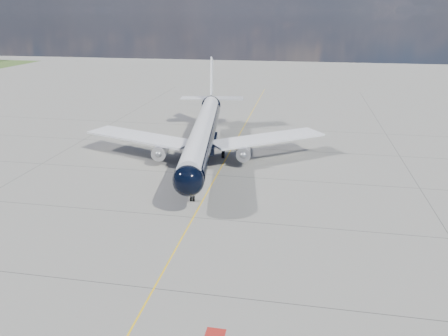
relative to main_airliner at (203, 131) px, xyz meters
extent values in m
plane|color=gray|center=(4.00, -3.54, -4.66)|extent=(320.00, 320.00, 0.00)
cube|color=yellow|center=(4.00, -8.54, -4.65)|extent=(0.16, 160.00, 0.01)
cube|color=maroon|center=(10.80, -43.54, -4.65)|extent=(1.60, 1.60, 0.01)
cylinder|color=black|center=(0.20, -1.43, -0.21)|extent=(9.66, 40.42, 4.02)
sphere|color=black|center=(3.19, -22.40, -0.21)|extent=(4.55, 4.55, 4.02)
cone|color=black|center=(-3.31, 23.21, 0.43)|extent=(5.03, 7.91, 4.02)
cylinder|color=white|center=(0.20, -1.43, 0.80)|extent=(9.08, 42.39, 3.14)
cube|color=black|center=(3.22, -22.61, 0.38)|extent=(2.70, 1.62, 0.58)
cube|color=white|center=(-11.03, -1.43, -1.16)|extent=(20.93, 11.90, 0.34)
cube|color=white|center=(10.99, 1.71, -1.16)|extent=(19.55, 16.26, 0.34)
cube|color=black|center=(0.20, -1.43, -1.69)|extent=(5.90, 11.11, 1.06)
cylinder|color=#B9B9C1|center=(-6.31, -4.50, -2.38)|extent=(3.04, 5.16, 2.37)
cylinder|color=#B9B9C1|center=(7.32, -2.56, -2.38)|extent=(3.04, 5.16, 2.37)
sphere|color=gray|center=(-6.00, -6.70, -2.38)|extent=(1.32, 1.32, 1.17)
sphere|color=gray|center=(7.63, -4.76, -2.38)|extent=(1.32, 1.32, 1.17)
cube|color=white|center=(-6.34, -4.29, -1.58)|extent=(0.71, 3.39, 1.17)
cube|color=white|center=(7.29, -2.35, -1.58)|extent=(0.71, 3.39, 1.17)
cube|color=white|center=(-3.23, 22.69, 5.83)|extent=(1.28, 6.70, 9.03)
cube|color=white|center=(-3.31, 23.21, 1.28)|extent=(14.11, 5.30, 0.23)
cylinder|color=gray|center=(2.67, -18.73, -3.33)|extent=(0.22, 0.22, 2.22)
cylinder|color=black|center=(2.46, -18.76, -4.28)|extent=(0.29, 0.76, 0.74)
cylinder|color=black|center=(2.88, -18.70, -4.28)|extent=(0.29, 0.76, 0.74)
cylinder|color=gray|center=(-3.38, -0.33, -3.23)|extent=(0.31, 0.31, 2.01)
cylinder|color=gray|center=(3.34, 0.62, -3.23)|extent=(0.31, 0.31, 2.01)
cylinder|color=black|center=(-3.29, -0.91, -4.07)|extent=(0.64, 1.22, 1.17)
cylinder|color=black|center=(-3.46, 0.24, -4.07)|extent=(0.64, 1.22, 1.17)
cylinder|color=black|center=(3.42, 0.04, -4.07)|extent=(0.64, 1.22, 1.17)
cylinder|color=black|center=(3.25, 1.20, -4.07)|extent=(0.64, 1.22, 1.17)
camera|label=1|loc=(16.54, -71.00, 19.61)|focal=35.00mm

